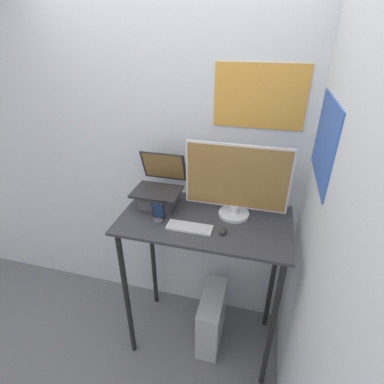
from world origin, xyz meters
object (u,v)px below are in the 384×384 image
Objects in this scene: monitor at (236,183)px; cell_phone at (158,214)px; computer_tower at (212,318)px; mouse at (223,231)px; laptop at (158,193)px; keyboard at (189,227)px.

monitor is 4.60× the size of cell_phone.
computer_tower is at bearing -139.23° from monitor.
mouse is (-0.03, -0.21, -0.22)m from monitor.
cell_phone is at bearing -157.20° from monitor.
laptop is 0.20m from cell_phone.
mouse is at bearing -3.00° from cell_phone.
cell_phone is at bearing -163.52° from computer_tower.
laptop is 0.35m from keyboard.
cell_phone is (-0.44, -0.19, -0.18)m from monitor.
computer_tower is at bearing -11.12° from laptop.
laptop is 0.72× the size of computer_tower.
mouse is 0.14× the size of computer_tower.
keyboard is at bearing -37.78° from laptop.
laptop is 0.52m from mouse.
mouse reaches higher than computer_tower.
mouse is 0.94m from computer_tower.
monitor is 0.51m from cell_phone.
mouse is at bearing -63.04° from computer_tower.
laptop is 1.24× the size of keyboard.
keyboard is at bearing -178.37° from mouse.
keyboard is 1.99× the size of cell_phone.
keyboard is 0.94m from computer_tower.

